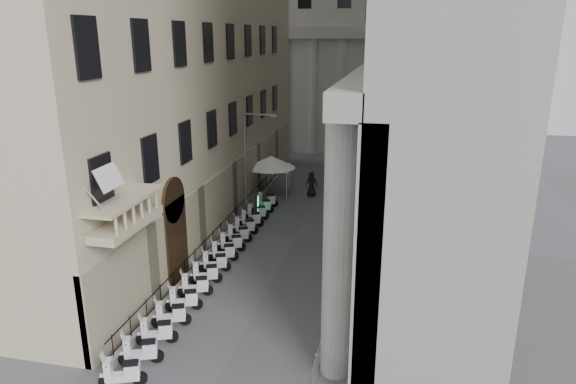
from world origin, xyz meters
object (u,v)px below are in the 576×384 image
at_px(info_kiosk, 256,206).
at_px(pedestrian_a, 341,195).
at_px(street_lamp, 249,157).
at_px(pedestrian_b, 334,200).
at_px(security_tent, 273,163).

relative_size(info_kiosk, pedestrian_a, 1.12).
relative_size(street_lamp, pedestrian_b, 4.10).
bearing_deg(info_kiosk, street_lamp, 149.06).
height_order(pedestrian_a, pedestrian_b, pedestrian_b).
distance_m(info_kiosk, pedestrian_b, 5.82).
height_order(info_kiosk, pedestrian_a, info_kiosk).
bearing_deg(security_tent, pedestrian_b, -30.80).
bearing_deg(pedestrian_a, street_lamp, 44.72).
xyz_separation_m(security_tent, pedestrian_b, (5.39, -3.22, -1.72)).
distance_m(security_tent, street_lamp, 5.99).
xyz_separation_m(info_kiosk, pedestrian_a, (5.47, 4.22, -0.11)).
bearing_deg(street_lamp, info_kiosk, -14.58).
relative_size(security_tent, info_kiosk, 2.11).
relative_size(security_tent, pedestrian_a, 2.37).
bearing_deg(info_kiosk, pedestrian_b, 16.68).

